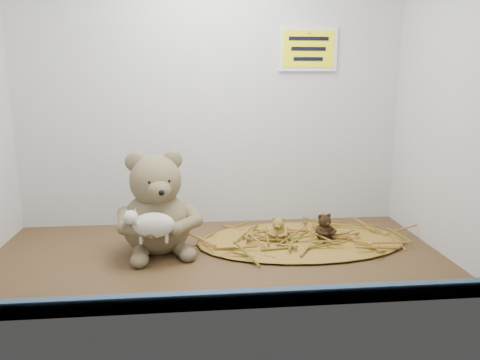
{
  "coord_description": "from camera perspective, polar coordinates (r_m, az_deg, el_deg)",
  "views": [
    {
      "loc": [
        -5.92,
        -117.24,
        46.45
      ],
      "look_at": [
        6.06,
        1.5,
        20.18
      ],
      "focal_mm": 35.0,
      "sensor_mm": 36.0,
      "label": 1
    }
  ],
  "objects": [
    {
      "name": "alcove_shell",
      "position": [
        1.26,
        -3.14,
        11.74
      ],
      "size": [
        120.4,
        60.2,
        90.4
      ],
      "color": "#422B17",
      "rests_on": "ground"
    },
    {
      "name": "mini_teddy_brown",
      "position": [
        1.37,
        10.24,
        -5.49
      ],
      "size": [
        7.36,
        7.6,
        7.44
      ],
      "primitive_type": null,
      "rotation": [
        0.0,
        0.0,
        0.25
      ],
      "color": "black",
      "rests_on": "straw_bed"
    },
    {
      "name": "front_rail",
      "position": [
        0.99,
        -1.78,
        -14.33
      ],
      "size": [
        119.28,
        2.2,
        3.6
      ],
      "primitive_type": "cube",
      "color": "#344864",
      "rests_on": "shelf_floor"
    },
    {
      "name": "straw_bed",
      "position": [
        1.36,
        7.45,
        -7.34
      ],
      "size": [
        59.79,
        34.71,
        1.16
      ],
      "primitive_type": "ellipsoid",
      "color": "brown",
      "rests_on": "shelf_floor"
    },
    {
      "name": "wall_sign",
      "position": [
        1.51,
        8.29,
        15.53
      ],
      "size": [
        16.0,
        1.2,
        11.0
      ],
      "primitive_type": "cube",
      "color": "yellow",
      "rests_on": "back_wall"
    },
    {
      "name": "main_teddy",
      "position": [
        1.27,
        -10.21,
        -2.69
      ],
      "size": [
        27.17,
        28.08,
        27.59
      ],
      "primitive_type": null,
      "rotation": [
        0.0,
        0.0,
        0.24
      ],
      "color": "#796A4A",
      "rests_on": "shelf_floor"
    },
    {
      "name": "mini_teddy_tan",
      "position": [
        1.34,
        4.69,
        -5.86
      ],
      "size": [
        7.13,
        7.33,
        6.91
      ],
      "primitive_type": null,
      "rotation": [
        0.0,
        0.0,
        -0.32
      ],
      "color": "olive",
      "rests_on": "straw_bed"
    },
    {
      "name": "toy_lamb",
      "position": [
        1.18,
        -10.51,
        -5.44
      ],
      "size": [
        13.75,
        8.39,
        8.88
      ],
      "primitive_type": null,
      "color": "beige",
      "rests_on": "main_teddy"
    }
  ]
}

